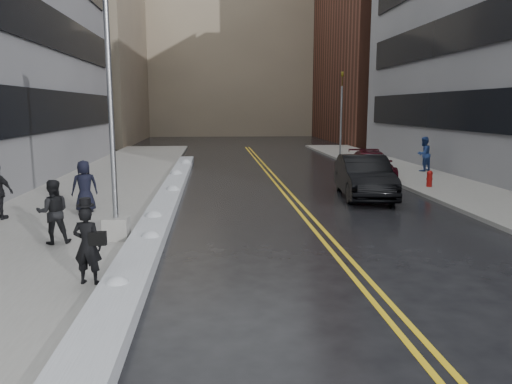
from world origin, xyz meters
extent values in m
plane|color=black|center=(0.00, 0.00, 0.00)|extent=(160.00, 160.00, 0.00)
cube|color=gray|center=(-5.75, 10.00, 0.07)|extent=(5.50, 50.00, 0.15)
cube|color=gray|center=(10.00, 10.00, 0.07)|extent=(4.00, 50.00, 0.15)
cube|color=gold|center=(2.35, 10.00, 0.00)|extent=(0.12, 50.00, 0.01)
cube|color=gold|center=(2.65, 10.00, 0.00)|extent=(0.12, 50.00, 0.01)
cube|color=silver|center=(-2.45, 8.00, 0.17)|extent=(0.90, 30.00, 0.34)
cube|color=gray|center=(-15.50, 44.00, 9.00)|extent=(14.00, 22.00, 18.00)
cube|color=#562D21|center=(19.00, 42.00, 14.00)|extent=(14.00, 20.00, 28.00)
cube|color=gray|center=(2.00, 60.00, 11.00)|extent=(36.00, 16.00, 22.00)
cube|color=gray|center=(-3.30, 2.00, 0.45)|extent=(0.65, 0.65, 0.60)
cylinder|color=gray|center=(-3.30, 2.00, 4.25)|extent=(0.14, 0.14, 7.00)
cylinder|color=maroon|center=(9.00, 10.00, 0.45)|extent=(0.24, 0.24, 0.60)
sphere|color=maroon|center=(9.00, 10.00, 0.75)|extent=(0.26, 0.26, 0.26)
cylinder|color=maroon|center=(9.00, 10.00, 0.50)|extent=(0.25, 0.10, 0.10)
cylinder|color=gray|center=(8.50, 24.00, 2.65)|extent=(0.14, 0.14, 5.00)
imported|color=#594C0C|center=(8.50, 24.00, 5.65)|extent=(0.16, 0.20, 1.00)
imported|color=black|center=(-3.20, -1.48, 0.95)|extent=(0.65, 0.49, 1.60)
imported|color=black|center=(-4.84, 1.70, 0.99)|extent=(0.96, 0.84, 1.69)
imported|color=black|center=(-5.03, 5.76, 1.03)|extent=(1.01, 0.84, 1.76)
imported|color=navy|center=(11.00, 15.36, 1.11)|extent=(1.16, 1.08, 1.91)
imported|color=black|center=(5.51, 8.43, 0.86)|extent=(2.38, 5.38, 1.72)
imported|color=#3C0913|center=(7.50, 13.76, 0.71)|extent=(2.56, 5.07, 1.41)
camera|label=1|loc=(-0.67, -11.39, 3.68)|focal=35.00mm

